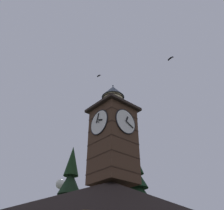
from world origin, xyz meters
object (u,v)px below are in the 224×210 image
Objects in this scene: clock_tower at (113,136)px; moon at (60,184)px; flying_bird_low at (99,76)px; flying_bird_high at (171,58)px.

clock_tower is 41.54m from moon.
flying_bird_low is at bearing -63.28° from clock_tower.
moon is at bearing -115.33° from flying_bird_low.
flying_bird_high is (-3.22, 5.29, 7.83)m from clock_tower.
flying_bird_high reaches higher than flying_bird_low.
moon is at bearing -107.03° from flying_bird_high.
clock_tower is at bearing -58.73° from flying_bird_high.
flying_bird_low is at bearing -59.71° from flying_bird_high.
flying_bird_high is (13.20, 43.08, 2.48)m from moon.
clock_tower is 20.54× the size of flying_bird_low.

